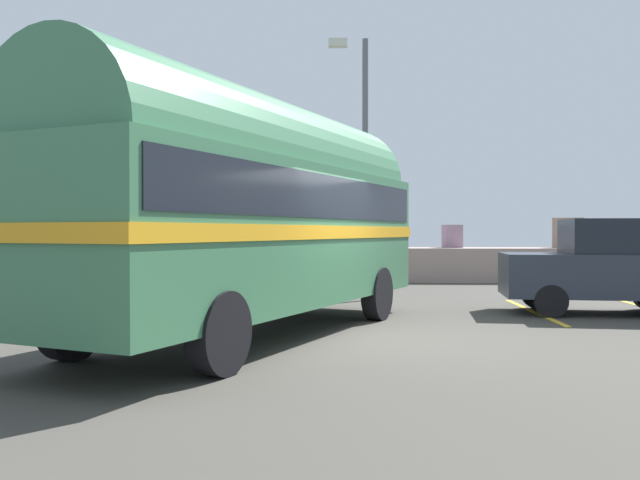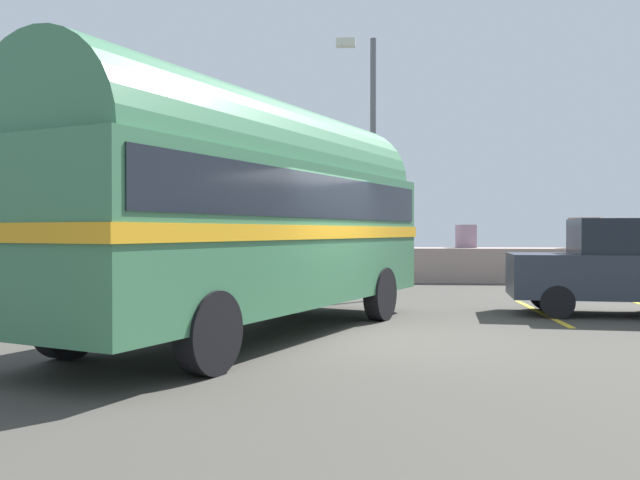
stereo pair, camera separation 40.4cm
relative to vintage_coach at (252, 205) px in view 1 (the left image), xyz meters
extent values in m
cube|color=#423F39|center=(1.82, -0.08, -2.04)|extent=(32.00, 26.00, 0.02)
cube|color=gray|center=(1.82, 11.72, -1.50)|extent=(31.36, 1.80, 1.10)
sphere|color=gray|center=(-7.65, 12.03, -0.50)|extent=(0.90, 0.90, 0.90)
sphere|color=#AF8089|center=(-4.67, 11.25, -0.28)|extent=(1.34, 1.34, 1.34)
sphere|color=#A68785|center=(-1.05, 11.88, -0.35)|extent=(1.21, 1.21, 1.21)
sphere|color=gray|center=(1.66, 12.15, -0.41)|extent=(1.09, 1.09, 1.09)
cube|color=gray|center=(4.86, 12.01, -0.58)|extent=(0.61, 0.81, 0.75)
cube|color=gray|center=(8.66, 11.97, -0.46)|extent=(1.20, 1.09, 0.98)
cube|color=gold|center=(5.19, 3.42, -2.03)|extent=(0.12, 4.40, 0.01)
cylinder|color=black|center=(-0.05, 2.82, -1.55)|extent=(0.62, 0.99, 0.96)
cylinder|color=black|center=(2.00, 1.99, -1.55)|extent=(0.62, 0.99, 0.96)
cylinder|color=black|center=(-2.00, -2.00, -1.55)|extent=(0.62, 0.99, 0.96)
cylinder|color=black|center=(0.04, -2.83, -1.55)|extent=(0.62, 0.99, 0.96)
cube|color=#3B724D|center=(0.00, 0.00, -0.48)|extent=(5.38, 8.69, 2.10)
cylinder|color=#3B724D|center=(0.00, 0.00, 0.57)|extent=(5.07, 8.30, 2.20)
cube|color=orange|center=(0.00, 0.00, -0.42)|extent=(5.45, 8.78, 0.20)
cube|color=black|center=(0.00, 0.00, 0.10)|extent=(5.29, 8.39, 0.64)
cube|color=silver|center=(1.60, 3.95, -1.35)|extent=(2.17, 1.00, 0.28)
cylinder|color=black|center=(5.26, 2.47, -1.72)|extent=(0.64, 0.26, 0.62)
cylinder|color=black|center=(5.41, 3.99, -1.72)|extent=(0.64, 0.26, 0.62)
cube|color=#29303C|center=(6.60, 3.11, -1.27)|extent=(4.25, 2.09, 0.84)
cube|color=black|center=(6.85, 3.08, -0.51)|extent=(2.34, 1.77, 0.68)
cylinder|color=#5B5B60|center=(1.85, 5.46, 1.01)|extent=(0.14, 0.14, 6.12)
cube|color=beige|center=(1.22, 5.41, 3.97)|extent=(0.44, 0.24, 0.18)
camera|label=1|loc=(1.50, -10.26, -0.41)|focal=37.71mm
camera|label=2|loc=(1.91, -10.23, -0.41)|focal=37.71mm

